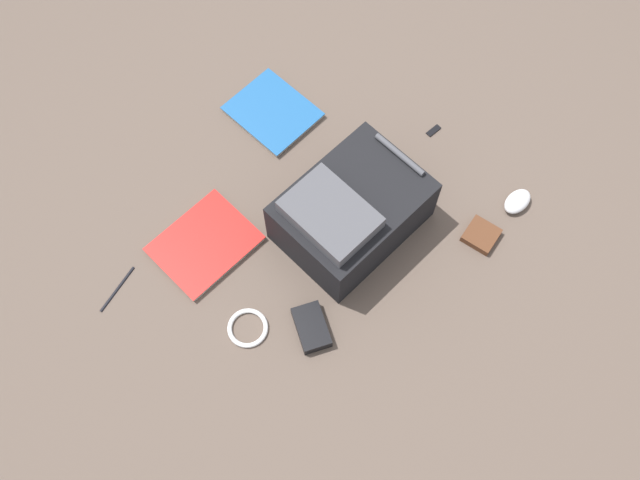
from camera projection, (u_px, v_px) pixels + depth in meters
ground_plane at (321, 236)px, 1.98m from camera, size 3.42×3.42×0.00m
backpack at (350, 212)px, 1.90m from camera, size 0.35×0.43×0.21m
book_manual at (273, 112)px, 2.14m from camera, size 0.28×0.24×0.02m
book_blue at (205, 244)px, 1.96m from camera, size 0.26×0.30×0.02m
computer_mouse at (517, 201)px, 2.00m from camera, size 0.08×0.10×0.04m
cable_coil at (248, 328)px, 1.86m from camera, size 0.11×0.11×0.01m
power_brick at (311, 327)px, 1.85m from camera, size 0.14×0.14×0.04m
pen_black at (117, 289)px, 1.91m from camera, size 0.02×0.15×0.01m
earbud_pouch at (481, 235)px, 1.96m from camera, size 0.09×0.09×0.02m
usb_stick at (434, 130)px, 2.11m from camera, size 0.03×0.05×0.01m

